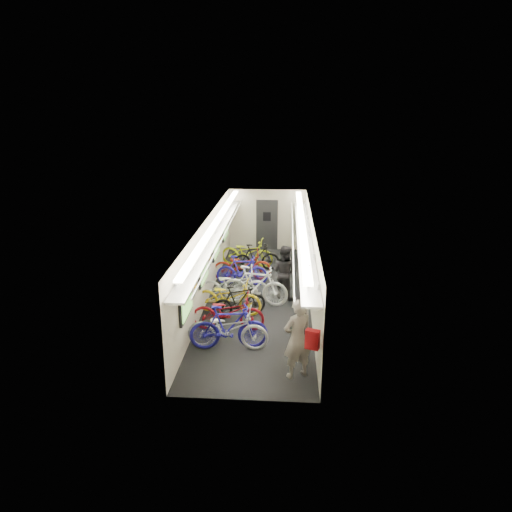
# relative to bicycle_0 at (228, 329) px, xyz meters

# --- Properties ---
(train_car_shell) EXTENTS (10.00, 10.00, 10.00)m
(train_car_shell) POSITION_rel_bicycle_0_xyz_m (0.17, 3.73, 1.15)
(train_car_shell) COLOR black
(train_car_shell) RESTS_ON ground
(bicycle_0) EXTENTS (1.94, 0.75, 1.00)m
(bicycle_0) POSITION_rel_bicycle_0_xyz_m (0.00, 0.00, 0.00)
(bicycle_0) COLOR #A5A4A8
(bicycle_0) RESTS_ON ground
(bicycle_1) EXTENTS (1.88, 0.75, 1.10)m
(bicycle_1) POSITION_rel_bicycle_0_xyz_m (0.03, -0.03, 0.05)
(bicycle_1) COLOR navy
(bicycle_1) RESTS_ON ground
(bicycle_2) EXTENTS (1.86, 0.66, 0.97)m
(bicycle_2) POSITION_rel_bicycle_0_xyz_m (-0.12, 0.93, -0.02)
(bicycle_2) COLOR maroon
(bicycle_2) RESTS_ON ground
(bicycle_3) EXTENTS (1.58, 1.03, 0.93)m
(bicycle_3) POSITION_rel_bicycle_0_xyz_m (0.08, 1.67, -0.04)
(bicycle_3) COLOR black
(bicycle_3) RESTS_ON ground
(bicycle_4) EXTENTS (1.93, 0.94, 0.97)m
(bicycle_4) POSITION_rel_bicycle_0_xyz_m (-0.23, 1.91, -0.02)
(bicycle_4) COLOR gold
(bicycle_4) RESTS_ON ground
(bicycle_5) EXTENTS (1.97, 0.83, 1.15)m
(bicycle_5) POSITION_rel_bicycle_0_xyz_m (0.46, 2.55, 0.07)
(bicycle_5) COLOR silver
(bicycle_5) RESTS_ON ground
(bicycle_6) EXTENTS (2.07, 0.88, 1.06)m
(bicycle_6) POSITION_rel_bicycle_0_xyz_m (-0.18, 2.66, 0.03)
(bicycle_6) COLOR silver
(bicycle_6) RESTS_ON ground
(bicycle_7) EXTENTS (1.64, 0.48, 0.98)m
(bicycle_7) POSITION_rel_bicycle_0_xyz_m (-0.07, 4.03, -0.01)
(bicycle_7) COLOR #281CAD
(bicycle_7) RESTS_ON ground
(bicycle_8) EXTENTS (1.98, 0.88, 1.01)m
(bicycle_8) POSITION_rel_bicycle_0_xyz_m (-0.11, 4.49, 0.00)
(bicycle_8) COLOR maroon
(bicycle_8) RESTS_ON ground
(bicycle_9) EXTENTS (1.67, 0.81, 0.97)m
(bicycle_9) POSITION_rel_bicycle_0_xyz_m (0.29, 5.41, -0.02)
(bicycle_9) COLOR black
(bicycle_9) RESTS_ON ground
(bicycle_10) EXTENTS (1.97, 0.99, 0.99)m
(bicycle_10) POSITION_rel_bicycle_0_xyz_m (-0.07, 5.94, -0.01)
(bicycle_10) COLOR #B4C612
(bicycle_10) RESTS_ON ground
(passenger_near) EXTENTS (0.76, 0.67, 1.76)m
(passenger_near) POSITION_rel_bicycle_0_xyz_m (1.59, -1.08, 0.38)
(passenger_near) COLOR slate
(passenger_near) RESTS_ON ground
(passenger_mid) EXTENTS (0.98, 0.91, 1.62)m
(passenger_mid) POSITION_rel_bicycle_0_xyz_m (1.27, 3.12, 0.31)
(passenger_mid) COLOR black
(passenger_mid) RESTS_ON ground
(backpack) EXTENTS (0.29, 0.22, 0.38)m
(backpack) POSITION_rel_bicycle_0_xyz_m (1.85, -1.83, 0.78)
(backpack) COLOR red
(backpack) RESTS_ON passenger_near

